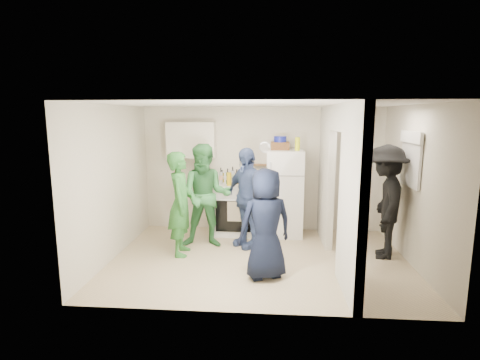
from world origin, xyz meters
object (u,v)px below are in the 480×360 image
object	(u,v)px
blue_bowl	(280,139)
person_navy	(266,224)
stove	(236,208)
person_green_left	(181,204)
wicker_basket	(280,146)
person_nook	(385,202)
yellow_cup_stack_top	(297,144)
person_denim	(246,198)
person_green_center	(206,196)
fridge	(284,193)

from	to	relation	value
blue_bowl	person_navy	xyz separation A→B (m)	(-0.24, -2.06, -1.08)
stove	person_green_left	world-z (taller)	person_green_left
blue_bowl	person_green_left	xyz separation A→B (m)	(-1.67, -1.22, -1.01)
wicker_basket	person_nook	world-z (taller)	person_nook
person_green_left	person_navy	world-z (taller)	person_green_left
yellow_cup_stack_top	person_navy	distance (m)	2.23
stove	blue_bowl	world-z (taller)	blue_bowl
stove	blue_bowl	distance (m)	1.61
person_navy	person_green_left	bearing A→B (deg)	-52.81
person_denim	person_nook	distance (m)	2.32
person_denim	yellow_cup_stack_top	bearing A→B (deg)	79.64
stove	person_green_center	xyz separation A→B (m)	(-0.47, -0.80, 0.42)
person_navy	fridge	bearing A→B (deg)	-122.22
yellow_cup_stack_top	person_nook	distance (m)	1.88
person_green_left	stove	bearing A→B (deg)	-39.42
person_green_center	person_denim	distance (m)	0.72
stove	yellow_cup_stack_top	bearing A→B (deg)	-6.39
person_green_left	person_green_center	xyz separation A→B (m)	(0.36, 0.41, 0.05)
person_denim	person_navy	distance (m)	1.36
person_denim	stove	bearing A→B (deg)	154.72
person_green_left	person_denim	bearing A→B (deg)	-71.09
stove	fridge	size ratio (longest dim) A/B	0.60
wicker_basket	person_green_left	bearing A→B (deg)	-143.77
blue_bowl	person_denim	xyz separation A→B (m)	(-0.60, -0.75, -0.99)
stove	person_green_left	bearing A→B (deg)	-124.60
person_green_left	person_nook	bearing A→B (deg)	-92.44
wicker_basket	yellow_cup_stack_top	bearing A→B (deg)	-25.11
wicker_basket	person_navy	distance (m)	2.28
stove	blue_bowl	bearing A→B (deg)	1.36
person_green_left	person_nook	world-z (taller)	person_nook
person_green_center	person_navy	world-z (taller)	person_green_center
person_denim	person_navy	bearing A→B (deg)	-28.51
person_green_left	person_nook	distance (m)	3.37
person_nook	yellow_cup_stack_top	bearing A→B (deg)	-111.00
person_green_left	person_navy	xyz separation A→B (m)	(1.43, -0.83, -0.07)
person_navy	blue_bowl	bearing A→B (deg)	-119.26
person_green_center	fridge	bearing A→B (deg)	25.40
blue_bowl	yellow_cup_stack_top	bearing A→B (deg)	-25.11
stove	yellow_cup_stack_top	size ratio (longest dim) A/B	4.05
blue_bowl	person_nook	bearing A→B (deg)	-32.58
stove	wicker_basket	xyz separation A→B (m)	(0.84, 0.02, 1.25)
fridge	person_green_center	world-z (taller)	person_green_center
yellow_cup_stack_top	person_green_left	distance (m)	2.45
person_green_center	person_navy	xyz separation A→B (m)	(1.07, -1.24, -0.12)
person_green_center	person_denim	size ratio (longest dim) A/B	1.04
wicker_basket	person_denim	distance (m)	1.29
stove	fridge	distance (m)	1.00
yellow_cup_stack_top	person_green_left	bearing A→B (deg)	-151.65
fridge	person_green_center	xyz separation A→B (m)	(-1.41, -0.77, 0.08)
fridge	yellow_cup_stack_top	bearing A→B (deg)	-24.44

